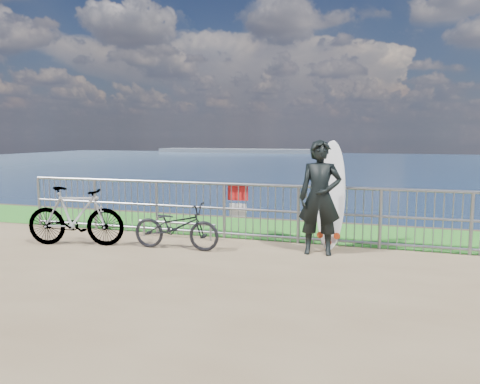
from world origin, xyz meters
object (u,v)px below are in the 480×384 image
(surfer, at_px, (320,198))
(surfboard, at_px, (331,199))
(bicycle_near, at_px, (176,226))
(bicycle_far, at_px, (76,216))

(surfer, bearing_deg, surfboard, 69.44)
(bicycle_near, bearing_deg, surfboard, -73.23)
(surfboard, bearing_deg, bicycle_far, -165.10)
(bicycle_far, bearing_deg, bicycle_near, -94.23)
(surfboard, xyz_separation_m, bicycle_near, (-2.65, -0.93, -0.49))
(surfer, relative_size, bicycle_far, 1.07)
(surfboard, relative_size, bicycle_far, 1.07)
(surfboard, relative_size, bicycle_near, 1.22)
(surfboard, height_order, bicycle_far, surfboard)
(surfer, xyz_separation_m, surfboard, (0.13, 0.48, -0.08))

